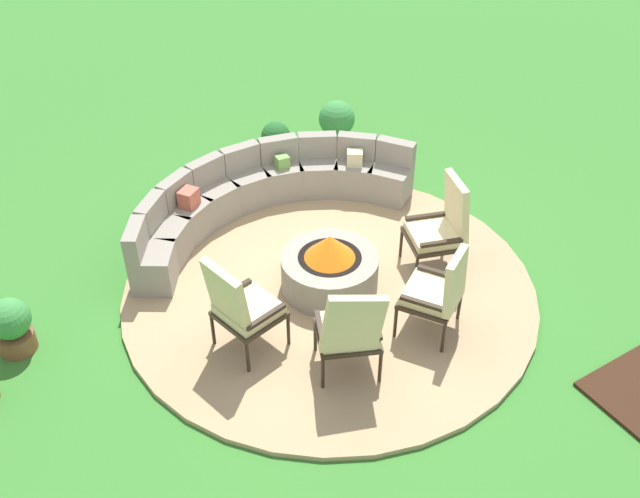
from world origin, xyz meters
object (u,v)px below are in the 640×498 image
fire_pit (330,268)px  potted_plant_3 (276,142)px  curved_stone_bench (260,196)px  lounge_chair_back_right (442,225)px  potted_plant_2 (11,324)px  potted_plant_1 (337,125)px  lounge_chair_front_right (350,329)px  lounge_chair_front_left (241,306)px  lounge_chair_back_left (439,290)px

fire_pit → potted_plant_3: size_ratio=1.58×
curved_stone_bench → lounge_chair_back_right: lounge_chair_back_right is taller
lounge_chair_back_right → potted_plant_2: 4.62m
fire_pit → potted_plant_2: 3.31m
lounge_chair_back_right → potted_plant_1: (0.47, 2.89, -0.20)m
lounge_chair_front_right → potted_plant_3: size_ratio=1.66×
lounge_chair_front_right → fire_pit: bearing=89.3°
lounge_chair_back_right → potted_plant_2: (-4.44, 1.26, -0.30)m
lounge_chair_front_left → lounge_chair_back_left: lounge_chair_front_left is taller
fire_pit → lounge_chair_front_left: 1.34m
lounge_chair_back_left → lounge_chair_back_right: lounge_chair_back_right is taller
potted_plant_1 → curved_stone_bench: bearing=-151.6°
lounge_chair_back_right → potted_plant_1: lounge_chair_back_right is taller
lounge_chair_back_right → potted_plant_3: lounge_chair_back_right is taller
fire_pit → lounge_chair_back_left: size_ratio=1.05×
potted_plant_2 → potted_plant_3: 4.34m
curved_stone_bench → lounge_chair_back_left: bearing=-78.4°
lounge_chair_back_left → potted_plant_2: bearing=118.5°
lounge_chair_back_right → potted_plant_3: (-0.46, 3.00, -0.25)m
curved_stone_bench → lounge_chair_front_left: lounge_chair_front_left is taller
fire_pit → potted_plant_3: fire_pit is taller
lounge_chair_front_right → lounge_chair_back_left: (1.09, 0.02, -0.03)m
fire_pit → lounge_chair_front_right: (-0.53, -1.18, 0.30)m
lounge_chair_back_left → potted_plant_2: (-3.74, 2.06, -0.26)m
potted_plant_1 → lounge_chair_front_left: bearing=-135.8°
lounge_chair_back_left → lounge_chair_front_right: bearing=148.6°
fire_pit → curved_stone_bench: size_ratio=0.28×
curved_stone_bench → potted_plant_1: 1.98m
lounge_chair_back_left → potted_plant_2: lounge_chair_back_left is taller
lounge_chair_front_right → lounge_chair_back_right: 1.97m
potted_plant_1 → potted_plant_2: 5.18m
fire_pit → lounge_chair_back_right: size_ratio=0.93×
lounge_chair_back_left → potted_plant_2: size_ratio=1.64×
lounge_chair_back_right → fire_pit: bearing=93.0°
lounge_chair_front_right → potted_plant_3: 4.06m
lounge_chair_back_right → potted_plant_3: size_ratio=1.70×
lounge_chair_front_left → lounge_chair_back_right: size_ratio=0.99×
fire_pit → lounge_chair_back_left: bearing=-64.4°
potted_plant_3 → lounge_chair_back_right: bearing=-81.3°
potted_plant_2 → lounge_chair_back_left: bearing=-28.9°
potted_plant_3 → fire_pit: bearing=-106.8°
curved_stone_bench → potted_plant_3: size_ratio=5.72×
lounge_chair_back_left → lounge_chair_back_right: bearing=16.6°
potted_plant_2 → lounge_chair_back_right: bearing=-15.8°
lounge_chair_front_left → potted_plant_1: (2.98, 2.89, -0.20)m
curved_stone_bench → fire_pit: bearing=-89.6°
potted_plant_1 → potted_plant_2: (-4.91, -1.63, -0.10)m
fire_pit → lounge_chair_back_right: (1.25, -0.35, 0.32)m
lounge_chair_front_left → potted_plant_1: lounge_chair_front_left is taller
potted_plant_1 → fire_pit: bearing=-124.3°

